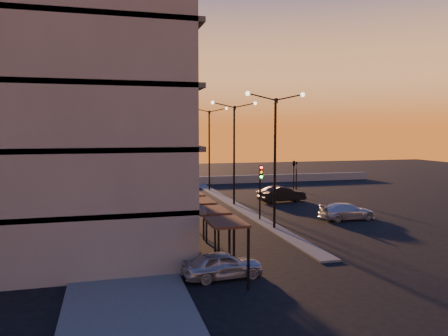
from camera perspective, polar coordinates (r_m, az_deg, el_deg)
ground at (r=30.98m, az=6.58°, el=-7.94°), size 120.00×120.00×0.00m
sidewalk_west at (r=32.79m, az=-13.63°, el=-7.22°), size 5.00×40.00×0.12m
median at (r=40.25m, az=1.32°, el=-4.82°), size 1.20×36.00×0.12m
parapet at (r=56.00m, az=-1.33°, el=-1.59°), size 44.00×0.50×1.00m
building at (r=28.67m, az=-21.17°, el=14.69°), size 14.35×17.08×25.00m
streetlamp_near at (r=30.23m, az=6.68°, el=2.45°), size 4.32×0.32×9.51m
streetlamp_mid at (r=39.68m, az=1.33°, el=3.08°), size 4.32×0.32×9.51m
streetlamp_far at (r=49.35m, az=-1.94°, el=3.45°), size 4.32×0.32×9.51m
traffic_light_main at (r=33.13m, az=4.80°, el=-2.01°), size 0.28×0.44×4.25m
signal_east_a at (r=46.49m, az=9.43°, el=-1.24°), size 0.13×0.16×3.60m
signal_east_b at (r=50.62m, az=9.12°, el=0.60°), size 0.42×1.99×3.60m
car_hatchback at (r=20.87m, az=-0.16°, el=-12.50°), size 3.89×1.82×1.29m
car_sedan at (r=42.41m, az=7.57°, el=-3.40°), size 4.82×2.32×1.52m
car_wagon at (r=35.23m, az=15.75°, el=-5.46°), size 4.48×1.92×1.29m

